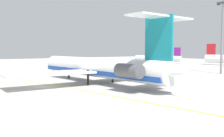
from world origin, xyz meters
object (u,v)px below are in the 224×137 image
Objects in this scene: main_jetliner at (101,67)px; ground_crew_portside at (105,69)px; light_mast at (222,34)px; airliner_far_left at (156,58)px; safety_cone_nose at (102,71)px; safety_cone_wingtip at (106,70)px.

ground_crew_portside is (-21.93, 15.27, -2.44)m from main_jetliner.
main_jetliner is 2.08× the size of light_mast.
safety_cone_nose is at bearing 99.67° from airliner_far_left.
ground_crew_portside is at bearing -38.78° from safety_cone_wingtip.
ground_crew_portside is 3.19m from safety_cone_nose.
ground_crew_portside is 0.08× the size of light_mast.
airliner_far_left is 60.54m from ground_crew_portside.
light_mast is at bearing -160.33° from ground_crew_portside.
airliner_far_left is 49.17× the size of safety_cone_wingtip.
main_jetliner is 29.86m from safety_cone_nose.
light_mast reaches higher than main_jetliner.
airliner_far_left is (-52.27, 67.65, -1.16)m from main_jetliner.
safety_cone_wingtip is (-4.82, 3.87, -0.87)m from ground_crew_portside.
ground_crew_portside is at bearing -40.49° from main_jetliner.
main_jetliner is 42.98m from light_mast.
safety_cone_nose is (-24.84, 16.23, -3.31)m from main_jetliner.
light_mast reaches higher than airliner_far_left.
safety_cone_nose and safety_cone_wingtip have the same top height.
airliner_far_left is at bearing 117.76° from safety_cone_wingtip.
light_mast reaches higher than safety_cone_nose.
safety_cone_wingtip is 38.49m from light_mast.
main_jetliner is at bearing -33.15° from safety_cone_nose.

